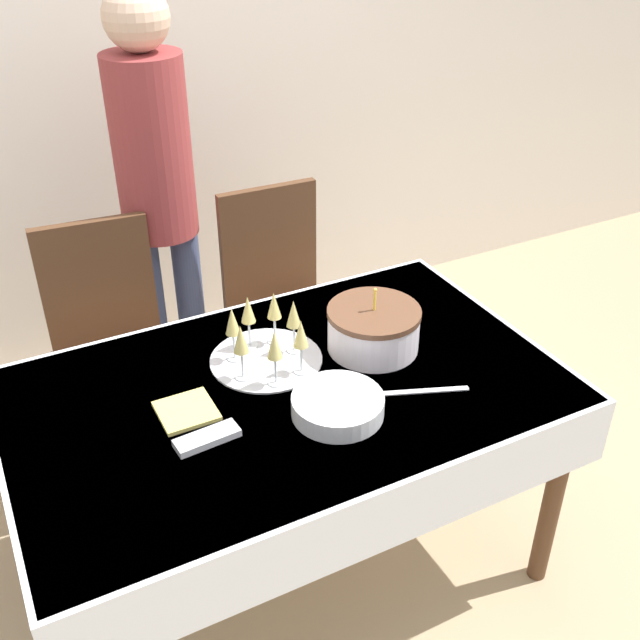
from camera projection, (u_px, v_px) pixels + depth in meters
The scene contains 12 objects.
ground_plane at pixel (292, 564), 2.52m from camera, with size 12.00×12.00×0.00m, color tan.
wall_back at pixel (114, 54), 3.00m from camera, with size 8.00×0.05×2.70m.
dining_table at pixel (288, 414), 2.17m from camera, with size 1.56×0.96×0.75m.
dining_chair_far_left at pixel (110, 342), 2.71m from camera, with size 0.46×0.46×0.96m.
dining_chair_far_right at pixel (281, 299), 2.97m from camera, with size 0.43×0.43×0.96m.
birthday_cake at pixel (373, 329), 2.25m from camera, with size 0.28×0.28×0.21m.
champagne_tray at pixel (266, 338), 2.18m from camera, with size 0.34×0.34×0.18m.
plate_stack_main at pixel (338, 406), 2.00m from camera, with size 0.25×0.25×0.06m.
cake_knife at pixel (416, 392), 2.09m from camera, with size 0.29×0.13×0.00m.
fork_pile at pixel (207, 438), 1.92m from camera, with size 0.17×0.07×0.02m.
napkin_pile at pixel (187, 411), 2.02m from camera, with size 0.15×0.15×0.01m.
person_standing at pixel (156, 180), 2.71m from camera, with size 0.28×0.28×1.69m.
Camera 1 is at (-0.70, -1.55, 2.03)m, focal length 42.00 mm.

